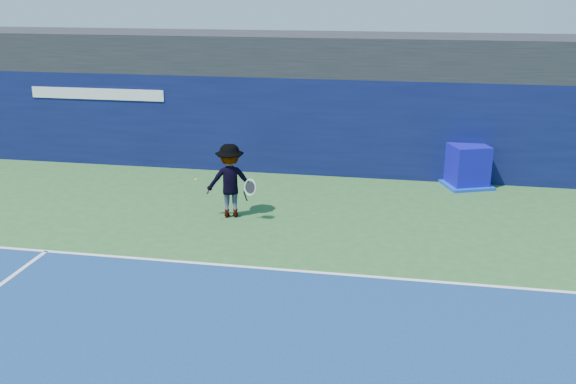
% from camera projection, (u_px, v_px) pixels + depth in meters
% --- Properties ---
extents(ground, '(80.00, 80.00, 0.00)m').
position_uv_depth(ground, '(225.00, 344.00, 10.69)').
color(ground, '#2D602B').
rests_on(ground, ground).
extents(baseline, '(24.00, 0.10, 0.01)m').
position_uv_depth(baseline, '(264.00, 268.00, 13.50)').
color(baseline, white).
rests_on(baseline, ground).
extents(stadium_band, '(36.00, 3.00, 1.20)m').
position_uv_depth(stadium_band, '(321.00, 53.00, 20.33)').
color(stadium_band, black).
rests_on(stadium_band, back_wall_assembly).
extents(back_wall_assembly, '(36.00, 1.03, 3.00)m').
position_uv_depth(back_wall_assembly, '(315.00, 125.00, 20.05)').
color(back_wall_assembly, '#0B113D').
rests_on(back_wall_assembly, ground).
extents(equipment_cart, '(1.68, 1.68, 1.24)m').
position_uv_depth(equipment_cart, '(467.00, 167.00, 18.87)').
color(equipment_cart, '#0E0B9F').
rests_on(equipment_cart, ground).
extents(tennis_player, '(1.45, 1.01, 1.90)m').
position_uv_depth(tennis_player, '(230.00, 181.00, 16.26)').
color(tennis_player, white).
rests_on(tennis_player, ground).
extents(tennis_ball, '(0.06, 0.06, 0.06)m').
position_uv_depth(tennis_ball, '(196.00, 180.00, 15.59)').
color(tennis_ball, '#CFD517').
rests_on(tennis_ball, ground).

